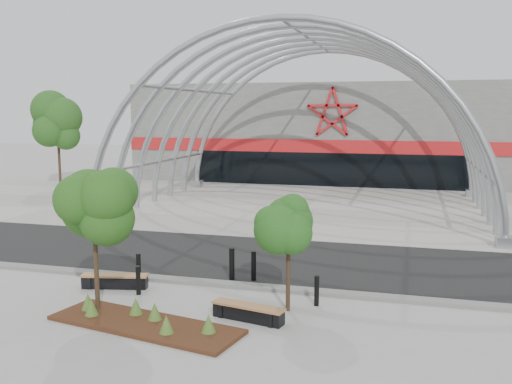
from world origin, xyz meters
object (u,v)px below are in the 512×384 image
Objects in this scene: bench_1 at (248,313)px; bench_0 at (115,281)px; street_tree_0 at (94,208)px; bollard_2 at (254,266)px; street_tree_1 at (289,219)px.

bench_0 is at bearing 161.95° from bench_1.
street_tree_0 reaches higher than bench_0.
bench_1 is at bearing -76.67° from bollard_2.
bollard_2 reaches higher than bench_0.
bollard_2 is at bearing 103.33° from bench_1.
bollard_2 is at bearing 124.35° from street_tree_1.
bench_1 is at bearing -130.35° from street_tree_1.
street_tree_1 is 1.73× the size of bench_1.
street_tree_1 reaches higher than bollard_2.
street_tree_1 is at bearing -55.65° from bollard_2.
bench_0 is 5.36m from bench_1.
street_tree_0 reaches higher than bench_1.
street_tree_0 is at bearing -163.45° from street_tree_1.
bench_0 is (-0.66, 2.18, -2.86)m from street_tree_0.
bollard_2 is (4.23, 2.00, 0.30)m from bench_0.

